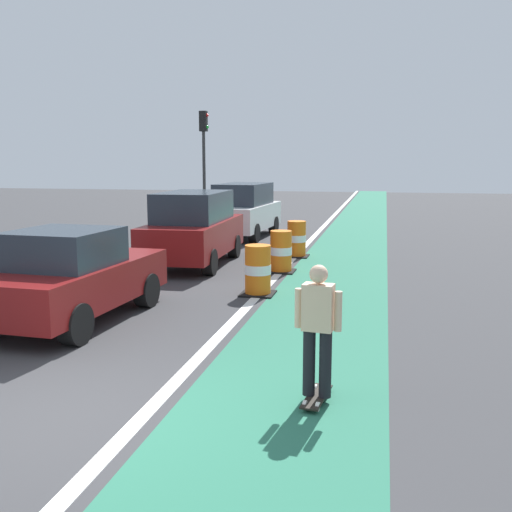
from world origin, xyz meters
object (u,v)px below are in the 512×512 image
parked_suv_second (194,228)px  traffic_barrel_front (258,271)px  pedestrian_crossing (154,220)px  pedestrian_waiting (169,215)px  traffic_barrel_back (297,239)px  traffic_light_corner (204,147)px  skateboarder_on_lane (318,329)px  parked_suv_third (244,210)px  parked_sedan_nearest (71,276)px  traffic_barrel_mid (281,252)px

parked_suv_second → traffic_barrel_front: size_ratio=4.27×
pedestrian_crossing → pedestrian_waiting: 1.85m
traffic_barrel_back → traffic_light_corner: 10.51m
traffic_barrel_front → pedestrian_crossing: 8.45m
skateboarder_on_lane → parked_suv_second: (-4.45, 8.77, 0.12)m
parked_suv_second → parked_suv_third: size_ratio=0.99×
pedestrian_crossing → traffic_barrel_back: bearing=-15.6°
parked_suv_second → pedestrian_crossing: 4.30m
traffic_barrel_back → pedestrian_waiting: size_ratio=0.68×
parked_sedan_nearest → pedestrian_waiting: parked_sedan_nearest is taller
parked_sedan_nearest → parked_suv_second: parked_suv_second is taller
traffic_barrel_back → pedestrian_crossing: size_ratio=0.68×
skateboarder_on_lane → traffic_light_corner: traffic_light_corner is taller
traffic_light_corner → traffic_barrel_back: bearing=-56.7°
skateboarder_on_lane → pedestrian_crossing: (-7.05, 12.18, -0.05)m
traffic_barrel_mid → traffic_barrel_back: size_ratio=1.00×
skateboarder_on_lane → parked_sedan_nearest: 5.43m
parked_suv_second → traffic_barrel_front: bearing=-52.3°
pedestrian_waiting → traffic_barrel_back: bearing=-31.8°
skateboarder_on_lane → traffic_barrel_back: bearing=99.8°
traffic_barrel_front → traffic_barrel_mid: same height
parked_sedan_nearest → traffic_barrel_back: 8.59m
traffic_light_corner → pedestrian_waiting: traffic_light_corner is taller
parked_suv_third → pedestrian_waiting: (-2.65, -0.95, -0.17)m
traffic_light_corner → pedestrian_waiting: size_ratio=3.17×
traffic_barrel_mid → pedestrian_crossing: bearing=142.3°
parked_suv_second → traffic_barrel_front: 4.18m
traffic_barrel_mid → traffic_barrel_front: bearing=-90.7°
parked_suv_third → traffic_barrel_back: 5.03m
traffic_light_corner → pedestrian_waiting: (0.22, -5.14, -2.64)m
traffic_barrel_mid → parked_suv_third: bearing=111.2°
traffic_barrel_back → traffic_light_corner: traffic_light_corner is taller
parked_suv_third → traffic_barrel_front: parked_suv_third is taller
traffic_barrel_front → pedestrian_waiting: bearing=121.6°
parked_suv_third → traffic_light_corner: 5.65m
traffic_barrel_back → traffic_barrel_mid: bearing=-90.7°
parked_suv_third → traffic_barrel_front: (2.60, -9.49, -0.50)m
parked_suv_second → parked_suv_third: bearing=90.6°
skateboarder_on_lane → traffic_light_corner: 20.70m
pedestrian_crossing → pedestrian_waiting: size_ratio=1.00×
parked_suv_third → pedestrian_waiting: size_ratio=2.92×
traffic_barrel_mid → parked_suv_second: bearing=167.4°
traffic_light_corner → parked_sedan_nearest: bearing=-80.9°
parked_suv_third → parked_suv_second: bearing=-89.4°
traffic_light_corner → parked_suv_second: bearing=-74.2°
traffic_barrel_back → parked_suv_third: bearing=122.2°
parked_sedan_nearest → traffic_barrel_front: size_ratio=3.84×
parked_suv_second → traffic_barrel_mid: bearing=-12.6°
parked_suv_second → pedestrian_waiting: bearing=117.3°
traffic_barrel_front → pedestrian_crossing: bearing=127.5°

